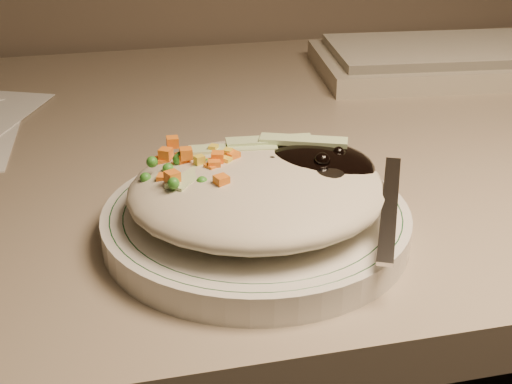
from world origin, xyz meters
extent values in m
cube|color=gray|center=(0.00, 1.38, 0.72)|extent=(1.40, 0.70, 0.04)
cylinder|color=silver|center=(-0.06, 1.18, 0.75)|extent=(0.23, 0.23, 0.02)
torus|color=#144723|center=(-0.06, 1.18, 0.76)|extent=(0.22, 0.22, 0.00)
torus|color=#144723|center=(-0.06, 1.18, 0.76)|extent=(0.20, 0.20, 0.00)
ellipsoid|color=#BAB097|center=(-0.06, 1.17, 0.78)|extent=(0.19, 0.18, 0.04)
ellipsoid|color=black|center=(-0.02, 1.19, 0.79)|extent=(0.10, 0.09, 0.03)
ellipsoid|color=orange|center=(-0.11, 1.19, 0.78)|extent=(0.08, 0.08, 0.02)
sphere|color=black|center=(-0.05, 1.18, 0.79)|extent=(0.01, 0.01, 0.01)
sphere|color=black|center=(-0.02, 1.19, 0.79)|extent=(0.01, 0.01, 0.01)
sphere|color=black|center=(0.00, 1.18, 0.80)|extent=(0.01, 0.01, 0.01)
sphere|color=black|center=(0.00, 1.20, 0.79)|extent=(0.01, 0.01, 0.01)
sphere|color=black|center=(-0.02, 1.17, 0.80)|extent=(0.01, 0.01, 0.01)
sphere|color=black|center=(-0.02, 1.18, 0.79)|extent=(0.01, 0.01, 0.01)
sphere|color=black|center=(-0.01, 1.20, 0.79)|extent=(0.01, 0.01, 0.01)
cube|color=orange|center=(-0.11, 1.20, 0.80)|extent=(0.01, 0.01, 0.01)
cube|color=orange|center=(-0.10, 1.18, 0.79)|extent=(0.01, 0.01, 0.01)
cube|color=orange|center=(-0.12, 1.21, 0.80)|extent=(0.01, 0.01, 0.01)
cube|color=orange|center=(-0.09, 1.19, 0.80)|extent=(0.01, 0.01, 0.01)
cube|color=orange|center=(-0.09, 1.18, 0.80)|extent=(0.01, 0.01, 0.01)
cube|color=orange|center=(-0.13, 1.22, 0.79)|extent=(0.01, 0.01, 0.01)
cube|color=orange|center=(-0.11, 1.20, 0.80)|extent=(0.01, 0.01, 0.01)
cube|color=orange|center=(-0.09, 1.18, 0.80)|extent=(0.01, 0.01, 0.01)
cube|color=orange|center=(-0.08, 1.19, 0.80)|extent=(0.01, 0.01, 0.01)
cube|color=orange|center=(-0.12, 1.22, 0.80)|extent=(0.01, 0.01, 0.01)
cube|color=orange|center=(-0.13, 1.16, 0.80)|extent=(0.01, 0.01, 0.01)
cube|color=orange|center=(-0.09, 1.15, 0.80)|extent=(0.01, 0.01, 0.01)
cube|color=orange|center=(-0.13, 1.18, 0.79)|extent=(0.01, 0.01, 0.01)
cube|color=orange|center=(-0.13, 1.21, 0.79)|extent=(0.01, 0.01, 0.01)
sphere|color=#388C28|center=(-0.09, 1.19, 0.80)|extent=(0.01, 0.01, 0.01)
sphere|color=#388C28|center=(-0.13, 1.16, 0.80)|extent=(0.01, 0.01, 0.01)
sphere|color=#388C28|center=(-0.13, 1.19, 0.80)|extent=(0.01, 0.01, 0.01)
sphere|color=#388C28|center=(-0.14, 1.19, 0.80)|extent=(0.01, 0.01, 0.01)
sphere|color=#388C28|center=(-0.10, 1.19, 0.79)|extent=(0.01, 0.01, 0.01)
sphere|color=#388C28|center=(-0.09, 1.16, 0.79)|extent=(0.01, 0.01, 0.01)
sphere|color=#388C28|center=(-0.11, 1.19, 0.79)|extent=(0.01, 0.01, 0.01)
sphere|color=#388C28|center=(-0.12, 1.17, 0.79)|extent=(0.01, 0.01, 0.01)
sphere|color=#388C28|center=(-0.14, 1.19, 0.79)|extent=(0.01, 0.01, 0.01)
sphere|color=#388C28|center=(-0.11, 1.20, 0.80)|extent=(0.01, 0.01, 0.01)
sphere|color=#388C28|center=(-0.12, 1.20, 0.80)|extent=(0.01, 0.01, 0.01)
sphere|color=#388C28|center=(-0.13, 1.17, 0.79)|extent=(0.01, 0.01, 0.01)
sphere|color=#388C28|center=(-0.11, 1.16, 0.80)|extent=(0.01, 0.01, 0.01)
sphere|color=#388C28|center=(-0.07, 1.21, 0.79)|extent=(0.01, 0.01, 0.01)
cube|color=yellow|center=(-0.10, 1.19, 0.79)|extent=(0.01, 0.01, 0.01)
cube|color=yellow|center=(-0.08, 1.19, 0.80)|extent=(0.01, 0.01, 0.01)
cube|color=yellow|center=(-0.11, 1.20, 0.79)|extent=(0.01, 0.01, 0.01)
cube|color=yellow|center=(-0.10, 1.19, 0.80)|extent=(0.01, 0.01, 0.01)
cube|color=yellow|center=(-0.11, 1.18, 0.79)|extent=(0.01, 0.01, 0.01)
cube|color=yellow|center=(-0.08, 1.19, 0.80)|extent=(0.01, 0.01, 0.01)
cube|color=yellow|center=(-0.09, 1.21, 0.80)|extent=(0.01, 0.01, 0.01)
cube|color=yellow|center=(-0.10, 1.18, 0.79)|extent=(0.01, 0.01, 0.01)
cube|color=#B2D18C|center=(-0.07, 1.21, 0.80)|extent=(0.07, 0.02, 0.00)
cube|color=#B2D18C|center=(-0.04, 1.22, 0.80)|extent=(0.07, 0.02, 0.00)
cube|color=#B2D18C|center=(-0.10, 1.18, 0.80)|extent=(0.06, 0.06, 0.00)
cube|color=#B2D18C|center=(-0.02, 1.21, 0.80)|extent=(0.07, 0.04, 0.00)
ellipsoid|color=silver|center=(-0.02, 1.16, 0.79)|extent=(0.05, 0.06, 0.01)
cube|color=silver|center=(0.02, 1.12, 0.78)|extent=(0.06, 0.11, 0.03)
cube|color=#ABA28C|center=(0.36, 1.52, 0.75)|extent=(0.52, 0.23, 0.02)
camera|label=1|loc=(-0.17, 0.71, 1.01)|focal=50.00mm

